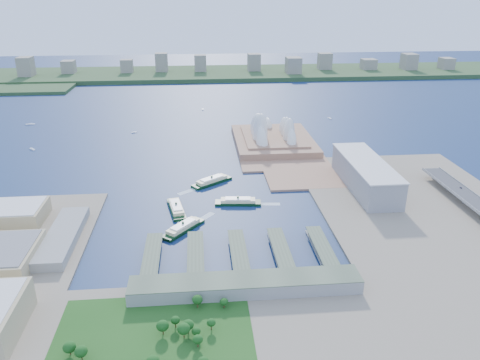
{
  "coord_description": "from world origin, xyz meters",
  "views": [
    {
      "loc": [
        -20.81,
        -471.84,
        245.8
      ],
      "look_at": [
        30.03,
        82.78,
        18.0
      ],
      "focal_mm": 35.0,
      "sensor_mm": 36.0,
      "label": 1
    }
  ],
  "objects": [
    {
      "name": "east_land",
      "position": [
        240.0,
        -50.0,
        1.5
      ],
      "size": [
        240.0,
        500.0,
        3.0
      ],
      "primitive_type": "cube",
      "color": "gray",
      "rests_on": "ground"
    },
    {
      "name": "park",
      "position": [
        -60.0,
        -190.0,
        11.0
      ],
      "size": [
        150.0,
        110.0,
        16.0
      ],
      "primitive_type": null,
      "color": "#194714",
      "rests_on": "south_land"
    },
    {
      "name": "ground",
      "position": [
        0.0,
        0.0,
        0.0
      ],
      "size": [
        3000.0,
        3000.0,
        0.0
      ],
      "primitive_type": "plane",
      "color": "#0E1943",
      "rests_on": "ground"
    },
    {
      "name": "car_c",
      "position": [
        304.0,
        38.91,
        15.49
      ],
      "size": [
        1.8,
        4.42,
        1.28
      ],
      "primitive_type": "imported",
      "rotation": [
        0.0,
        0.0,
        3.14
      ],
      "color": "slate",
      "rests_on": "expressway"
    },
    {
      "name": "toaster_building",
      "position": [
        195.0,
        80.0,
        20.5
      ],
      "size": [
        45.0,
        155.0,
        35.0
      ],
      "primitive_type": "cube",
      "color": "gray",
      "rests_on": "east_land"
    },
    {
      "name": "ferry_b",
      "position": [
        -5.39,
        117.96,
        5.68
      ],
      "size": [
        57.24,
        48.35,
        11.37
      ],
      "primitive_type": null,
      "rotation": [
        0.0,
        0.0,
        -0.93
      ],
      "color": "black",
      "rests_on": "ground"
    },
    {
      "name": "ferry_c",
      "position": [
        -41.49,
        -13.59,
        5.44
      ],
      "size": [
        48.0,
        53.68,
        10.88
      ],
      "primitive_type": null,
      "rotation": [
        0.0,
        0.0,
        2.45
      ],
      "color": "black",
      "rests_on": "ground"
    },
    {
      "name": "far_skyline",
      "position": [
        0.0,
        960.0,
        39.5
      ],
      "size": [
        1900.0,
        140.0,
        55.0
      ],
      "primitive_type": null,
      "color": "gray",
      "rests_on": "far_shore"
    },
    {
      "name": "south_land",
      "position": [
        0.0,
        -210.0,
        1.5
      ],
      "size": [
        720.0,
        180.0,
        3.0
      ],
      "primitive_type": "cube",
      "color": "gray",
      "rests_on": "ground"
    },
    {
      "name": "ferry_wharves",
      "position": [
        14.0,
        -75.0,
        4.65
      ],
      "size": [
        184.0,
        90.0,
        9.3
      ],
      "primitive_type": null,
      "color": "#495741",
      "rests_on": "ground"
    },
    {
      "name": "peninsula",
      "position": [
        107.5,
        260.0,
        1.5
      ],
      "size": [
        135.0,
        220.0,
        3.0
      ],
      "primitive_type": "cube",
      "color": "#996E53",
      "rests_on": "ground"
    },
    {
      "name": "far_shore",
      "position": [
        0.0,
        980.0,
        6.0
      ],
      "size": [
        2200.0,
        260.0,
        12.0
      ],
      "primitive_type": "cube",
      "color": "#2D4926",
      "rests_on": "ground"
    },
    {
      "name": "boat_c",
      "position": [
        246.87,
        439.09,
        1.38
      ],
      "size": [
        5.95,
        12.72,
        2.76
      ],
      "primitive_type": null,
      "rotation": [
        0.0,
        0.0,
        3.34
      ],
      "color": "white",
      "rests_on": "ground"
    },
    {
      "name": "ferry_d",
      "position": [
        24.37,
        48.65,
        5.31
      ],
      "size": [
        57.28,
        19.47,
        10.63
      ],
      "primitive_type": null,
      "rotation": [
        0.0,
        0.0,
        1.48
      ],
      "color": "black",
      "rests_on": "ground"
    },
    {
      "name": "boat_b",
      "position": [
        -139.38,
        372.83,
        1.3
      ],
      "size": [
        10.16,
        5.43,
        2.61
      ],
      "primitive_type": null,
      "rotation": [
        0.0,
        0.0,
        1.79
      ],
      "color": "white",
      "rests_on": "ground"
    },
    {
      "name": "ferry_a",
      "position": [
        -50.62,
        36.56,
        5.54
      ],
      "size": [
        25.63,
        60.31,
        11.07
      ],
      "primitive_type": null,
      "rotation": [
        0.0,
        0.0,
        0.19
      ],
      "color": "black",
      "rests_on": "ground"
    },
    {
      "name": "boat_a",
      "position": [
        -295.6,
        289.28,
        1.34
      ],
      "size": [
        11.99,
        12.51,
        2.67
      ],
      "primitive_type": null,
      "rotation": [
        0.0,
        0.0,
        0.75
      ],
      "color": "white",
      "rests_on": "ground"
    },
    {
      "name": "boat_d",
      "position": [
        -348.6,
        448.31,
        1.42
      ],
      "size": [
        17.07,
        5.42,
        2.83
      ],
      "primitive_type": null,
      "rotation": [
        0.0,
        0.0,
        1.68
      ],
      "color": "white",
      "rests_on": "ground"
    },
    {
      "name": "boat_e",
      "position": [
        -10.33,
        538.13,
        1.52
      ],
      "size": [
        4.01,
        12.39,
        3.03
      ],
      "primitive_type": null,
      "rotation": [
        0.0,
        0.0,
        -0.01
      ],
      "color": "white",
      "rests_on": "ground"
    },
    {
      "name": "opera_house",
      "position": [
        105.0,
        280.0,
        32.0
      ],
      "size": [
        134.0,
        180.0,
        58.0
      ],
      "primitive_type": null,
      "color": "white",
      "rests_on": "peninsula"
    },
    {
      "name": "terminal_building",
      "position": [
        15.0,
        -135.0,
        9.0
      ],
      "size": [
        200.0,
        28.0,
        12.0
      ],
      "primitive_type": "cube",
      "color": "gray",
      "rests_on": "south_land"
    }
  ]
}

